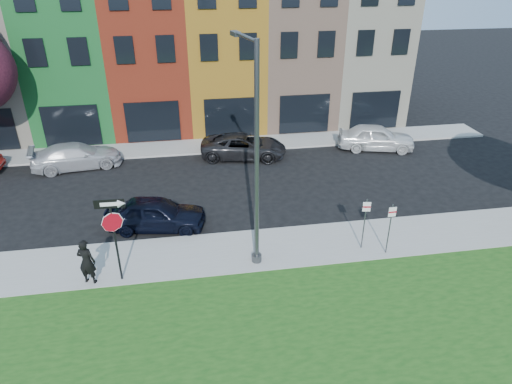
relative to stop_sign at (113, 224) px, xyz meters
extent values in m
plane|color=black|center=(5.79, -1.88, -2.55)|extent=(120.00, 120.00, 0.00)
cube|color=gray|center=(7.79, 1.12, -2.49)|extent=(40.00, 3.00, 0.12)
cube|color=gray|center=(2.79, 13.12, -2.49)|extent=(40.00, 2.40, 0.12)
cube|color=green|center=(-4.21, 19.32, 2.45)|extent=(5.00, 10.00, 10.00)
cube|color=#B0341D|center=(0.79, 19.32, 2.45)|extent=(5.00, 10.00, 10.00)
cube|color=gold|center=(5.79, 19.32, 2.45)|extent=(5.00, 10.00, 10.00)
cube|color=#A4806A|center=(10.79, 19.32, 2.45)|extent=(5.00, 10.00, 10.00)
cube|color=beige|center=(15.79, 19.32, 2.45)|extent=(5.00, 10.00, 10.00)
cube|color=black|center=(3.29, 14.26, -1.05)|extent=(30.00, 0.12, 2.60)
cylinder|color=black|center=(0.00, 0.02, -0.75)|extent=(0.08, 0.08, 3.36)
cylinder|color=silver|center=(0.00, 0.00, 0.09)|extent=(0.78, 0.06, 0.78)
cylinder|color=maroon|center=(0.00, -0.03, 0.09)|extent=(0.74, 0.05, 0.74)
cube|color=black|center=(0.00, 0.00, 0.83)|extent=(1.05, 0.08, 0.34)
cube|color=silver|center=(0.00, -0.03, 0.83)|extent=(0.66, 0.04, 0.14)
imported|color=black|center=(-1.14, 0.02, -1.50)|extent=(0.92, 0.82, 1.85)
imported|color=black|center=(1.21, 3.67, -1.80)|extent=(3.17, 4.96, 1.50)
imported|color=#AFAFB4|center=(-3.51, 11.15, -1.83)|extent=(3.73, 5.66, 1.44)
imported|color=black|center=(6.22, 11.10, -1.84)|extent=(4.23, 5.99, 1.43)
imported|color=silver|center=(14.64, 11.03, -1.75)|extent=(4.11, 5.60, 1.60)
cylinder|color=#46484C|center=(5.23, 0.30, 1.87)|extent=(0.18, 0.18, 8.59)
cylinder|color=#46484C|center=(5.23, 0.30, -2.28)|extent=(0.40, 0.40, 0.30)
cylinder|color=#46484C|center=(5.03, 1.28, 6.06)|extent=(0.52, 1.98, 0.12)
cube|color=#46484C|center=(4.81, 2.35, 6.01)|extent=(0.36, 0.59, 0.16)
cylinder|color=#46484C|center=(9.72, 0.51, -1.27)|extent=(0.05, 0.05, 2.31)
cube|color=silver|center=(9.72, 0.48, -0.44)|extent=(0.32, 0.08, 0.42)
cube|color=maroon|center=(9.72, 0.46, -0.44)|extent=(0.32, 0.07, 0.06)
cylinder|color=#46484C|center=(10.59, 0.02, -1.30)|extent=(0.05, 0.05, 2.26)
cube|color=silver|center=(10.59, -0.01, -0.48)|extent=(0.32, 0.02, 0.42)
cube|color=maroon|center=(10.59, -0.03, -0.48)|extent=(0.32, 0.01, 0.06)
camera|label=1|loc=(2.80, -14.43, 8.53)|focal=32.00mm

